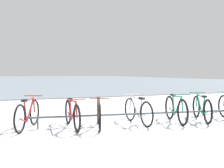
{
  "coord_description": "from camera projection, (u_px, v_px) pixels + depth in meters",
  "views": [
    {
      "loc": [
        -2.49,
        -3.81,
        1.34
      ],
      "look_at": [
        1.03,
        5.5,
        0.93
      ],
      "focal_mm": 41.65,
      "sensor_mm": 36.0,
      "label": 1
    }
  ],
  "objects": [
    {
      "name": "ground",
      "position": [
        27.0,
        80.0,
        54.87
      ],
      "size": [
        80.0,
        132.0,
        0.08
      ],
      "color": "silver"
    },
    {
      "name": "bike_rack",
      "position": [
        140.0,
        114.0,
        6.8
      ],
      "size": [
        5.7,
        0.79,
        0.31
      ],
      "color": "#4C5156",
      "rests_on": "ground"
    },
    {
      "name": "bicycle_0",
      "position": [
        28.0,
        114.0,
        6.24
      ],
      "size": [
        0.71,
        1.52,
        0.78
      ],
      "color": "black",
      "rests_on": "ground"
    },
    {
      "name": "bicycle_1",
      "position": [
        72.0,
        114.0,
        6.37
      ],
      "size": [
        0.46,
        1.66,
        0.75
      ],
      "color": "black",
      "rests_on": "ground"
    },
    {
      "name": "bicycle_2",
      "position": [
        99.0,
        113.0,
        6.41
      ],
      "size": [
        0.59,
        1.63,
        0.77
      ],
      "color": "black",
      "rests_on": "ground"
    },
    {
      "name": "bicycle_3",
      "position": [
        138.0,
        111.0,
        6.87
      ],
      "size": [
        0.46,
        1.6,
        0.77
      ],
      "color": "black",
      "rests_on": "ground"
    },
    {
      "name": "bicycle_4",
      "position": [
        176.0,
        109.0,
        7.09
      ],
      "size": [
        0.54,
        1.62,
        0.8
      ],
      "color": "black",
      "rests_on": "ground"
    },
    {
      "name": "bicycle_5",
      "position": [
        202.0,
        108.0,
        7.33
      ],
      "size": [
        0.74,
        1.59,
        0.78
      ],
      "color": "black",
      "rests_on": "ground"
    }
  ]
}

